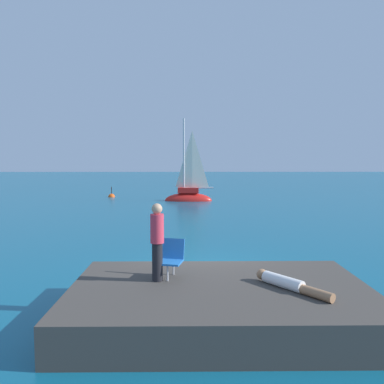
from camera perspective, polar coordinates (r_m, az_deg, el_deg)
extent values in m
plane|color=#0F5675|center=(11.61, 1.56, -11.45)|extent=(160.00, 160.00, 0.00)
cube|color=#423D38|center=(8.30, 4.03, -15.65)|extent=(5.98, 3.82, 0.72)
cube|color=#394030|center=(10.37, -9.69, -13.55)|extent=(1.70, 1.70, 1.02)
cube|color=#473D3B|center=(10.43, -1.57, -13.39)|extent=(1.51, 1.51, 0.96)
ellipsoid|color=red|center=(30.18, -0.53, -1.27)|extent=(3.61, 1.35, 1.23)
cube|color=red|center=(30.10, -0.53, 0.27)|extent=(1.59, 0.91, 0.40)
cylinder|color=#B7B7BC|center=(30.02, -1.18, 5.20)|extent=(0.13, 0.13, 5.58)
cylinder|color=#B2B2B7|center=(30.07, 0.96, 0.63)|extent=(2.23, 0.19, 0.11)
pyramid|color=silver|center=(29.99, 0.02, 4.77)|extent=(1.79, 0.13, 4.24)
cylinder|color=white|center=(8.23, 12.90, -12.41)|extent=(0.74, 0.86, 0.24)
cylinder|color=#9E704C|center=(7.81, 17.31, -13.68)|extent=(0.57, 0.66, 0.18)
sphere|color=#9E704C|center=(8.56, 9.98, -11.52)|extent=(0.22, 0.22, 0.22)
cylinder|color=black|center=(8.40, -4.99, -9.94)|extent=(0.22, 0.22, 0.80)
cylinder|color=#DB384C|center=(8.25, -5.02, -5.24)|extent=(0.28, 0.28, 0.60)
sphere|color=tan|center=(8.18, -5.05, -2.41)|extent=(0.22, 0.22, 0.22)
cube|color=blue|center=(8.56, -3.14, -9.98)|extent=(0.58, 0.61, 0.04)
cube|color=blue|center=(8.75, -2.68, -8.14)|extent=(0.50, 0.25, 0.45)
cylinder|color=silver|center=(8.42, -3.51, -11.49)|extent=(0.04, 0.04, 0.35)
cylinder|color=silver|center=(8.85, -2.67, -10.66)|extent=(0.04, 0.04, 0.35)
sphere|color=#EA5114|center=(33.75, -11.45, -0.71)|extent=(0.56, 0.56, 0.56)
cylinder|color=black|center=(33.70, -11.46, 0.22)|extent=(0.06, 0.06, 0.60)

